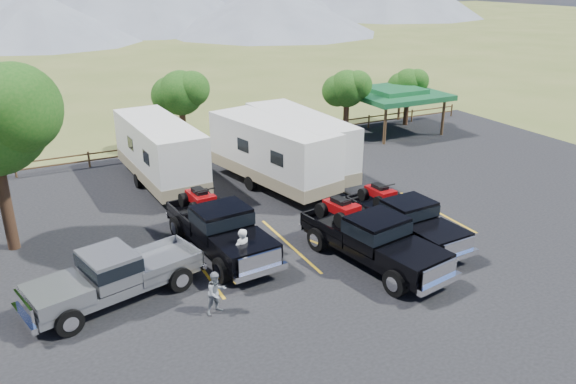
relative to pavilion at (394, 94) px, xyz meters
name	(u,v)px	position (x,y,z in m)	size (l,w,h in m)	color
ground	(383,278)	(-13.00, -17.00, -2.79)	(320.00, 320.00, 0.00)	#4E5E27
asphalt_lot	(342,245)	(-13.00, -14.00, -2.77)	(44.00, 34.00, 0.04)	black
stall_lines	(330,236)	(-13.00, -13.00, -2.74)	(12.12, 5.50, 0.01)	gold
tree_ne_a	(347,89)	(-4.03, 0.01, 0.69)	(3.11, 2.92, 4.76)	#311E13
tree_ne_b	(408,84)	(1.98, 1.01, 0.34)	(2.77, 2.59, 4.27)	#311E13
tree_north	(180,93)	(-15.03, 2.02, 1.05)	(3.46, 3.24, 5.25)	#311E13
rail_fence	(245,137)	(-11.00, 1.50, -2.18)	(36.12, 0.12, 1.00)	brown
pavilion	(394,94)	(0.00, 0.00, 0.00)	(6.20, 6.20, 3.22)	brown
rig_left	(219,226)	(-17.82, -12.14, -1.64)	(2.92, 7.05, 2.29)	black
rig_center	(371,237)	(-12.79, -15.77, -1.65)	(3.31, 7.11, 2.28)	black
rig_right	(404,218)	(-10.34, -14.71, -1.73)	(2.55, 6.42, 2.11)	black
trailer_left	(160,153)	(-17.93, -3.44, -0.90)	(3.07, 10.16, 3.52)	white
trailer_center	(273,153)	(-12.62, -6.34, -0.88)	(4.36, 10.30, 3.57)	white
trailer_right	(299,145)	(-10.59, -5.55, -0.88)	(3.04, 10.30, 3.57)	white
pickup_silver	(115,275)	(-22.39, -14.01, -1.76)	(6.65, 3.54, 1.90)	gray
person_a	(242,253)	(-17.76, -14.47, -1.77)	(0.71, 0.47, 1.95)	silver
person_b	(216,293)	(-19.51, -16.41, -1.97)	(0.75, 0.59, 1.55)	gray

